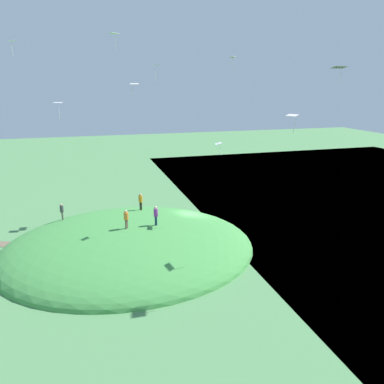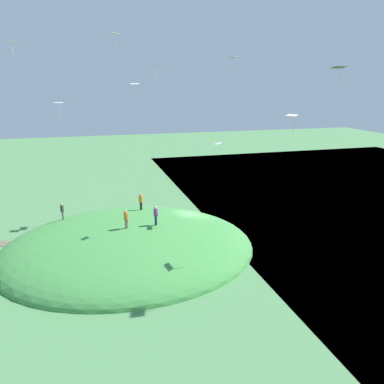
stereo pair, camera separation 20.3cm
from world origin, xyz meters
The scene contains 15 objects.
ground_plane centered at (0.00, 0.00, 0.00)m, with size 160.00×160.00×0.00m, color #4F864F.
grass_hill centered at (7.03, 3.35, 0.00)m, with size 23.13×20.45×4.54m, color #439044.
person_near_shore centered at (7.22, 3.96, 3.36)m, with size 0.56×0.56×1.74m.
person_with_child centered at (4.52, 3.76, 3.39)m, with size 0.48×0.48×1.84m.
person_watching_kites centered at (5.09, -1.84, 3.07)m, with size 0.56×0.56×1.82m.
person_walking_path centered at (12.97, -2.11, 2.61)m, with size 0.46×0.46×1.71m.
kite_0 centered at (-1.33, 4.01, 9.48)m, with size 0.76×0.98×1.14m.
kite_1 centered at (-2.38, 4.23, 16.80)m, with size 0.76×0.72×1.01m.
kite_2 centered at (2.32, -5.56, 16.58)m, with size 0.73×1.02×1.62m.
kite_3 centered at (-6.43, 13.05, 15.69)m, with size 0.99×0.71×1.13m.
kite_5 centered at (4.85, -4.91, 14.66)m, with size 1.00×0.77×1.23m.
kite_6 centered at (15.42, -0.79, 18.08)m, with size 0.72×0.89×1.25m.
kite_7 centered at (7.05, -0.38, 18.86)m, with size 1.02×0.95×1.47m.
kite_8 centered at (-4.89, 10.20, 12.33)m, with size 0.93×1.02×1.38m.
kite_9 centered at (12.78, -9.10, 12.63)m, with size 1.14×1.01×1.84m.
Camera 1 is at (10.20, 35.33, 14.55)m, focal length 34.76 mm.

